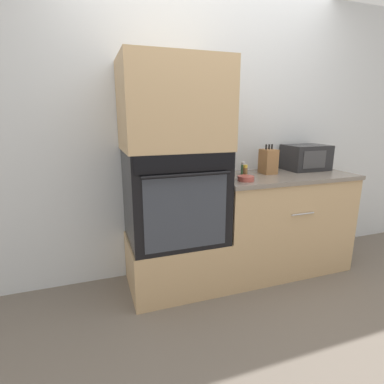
% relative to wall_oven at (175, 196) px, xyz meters
% --- Properties ---
extents(ground_plane, '(12.00, 12.00, 0.00)m').
position_rel_wall_oven_xyz_m(ground_plane, '(0.39, -0.30, -0.80)').
color(ground_plane, '#6B6056').
extents(wall_back, '(8.00, 0.05, 2.50)m').
position_rel_wall_oven_xyz_m(wall_back, '(0.39, 0.33, 0.45)').
color(wall_back, silver).
rests_on(wall_back, ground_plane).
extents(oven_cabinet_base, '(0.78, 0.60, 0.43)m').
position_rel_wall_oven_xyz_m(oven_cabinet_base, '(0.00, 0.00, -0.59)').
color(oven_cabinet_base, tan).
rests_on(oven_cabinet_base, ground_plane).
extents(wall_oven, '(0.76, 0.64, 0.74)m').
position_rel_wall_oven_xyz_m(wall_oven, '(0.00, 0.00, 0.00)').
color(wall_oven, black).
rests_on(wall_oven, oven_cabinet_base).
extents(oven_cabinet_upper, '(0.78, 0.60, 0.67)m').
position_rel_wall_oven_xyz_m(oven_cabinet_upper, '(0.00, 0.00, 0.70)').
color(oven_cabinet_upper, tan).
rests_on(oven_cabinet_upper, wall_oven).
extents(counter_unit, '(1.27, 0.63, 0.92)m').
position_rel_wall_oven_xyz_m(counter_unit, '(1.02, 0.00, -0.34)').
color(counter_unit, tan).
rests_on(counter_unit, ground_plane).
extents(microwave, '(0.40, 0.31, 0.24)m').
position_rel_wall_oven_xyz_m(microwave, '(1.36, 0.13, 0.23)').
color(microwave, '#232326').
rests_on(microwave, counter_unit).
extents(knife_block, '(0.12, 0.15, 0.26)m').
position_rel_wall_oven_xyz_m(knife_block, '(0.90, 0.08, 0.23)').
color(knife_block, olive).
rests_on(knife_block, counter_unit).
extents(bowl, '(0.14, 0.14, 0.04)m').
position_rel_wall_oven_xyz_m(bowl, '(0.56, -0.15, 0.13)').
color(bowl, '#B24C42').
rests_on(bowl, counter_unit).
extents(condiment_jar_near, '(0.04, 0.04, 0.11)m').
position_rel_wall_oven_xyz_m(condiment_jar_near, '(0.67, 0.11, 0.17)').
color(condiment_jar_near, '#427047').
rests_on(condiment_jar_near, counter_unit).
extents(condiment_jar_mid, '(0.04, 0.04, 0.09)m').
position_rel_wall_oven_xyz_m(condiment_jar_mid, '(0.47, 0.05, 0.16)').
color(condiment_jar_mid, brown).
rests_on(condiment_jar_mid, counter_unit).
extents(condiment_jar_far, '(0.04, 0.04, 0.11)m').
position_rel_wall_oven_xyz_m(condiment_jar_far, '(0.60, -0.04, 0.17)').
color(condiment_jar_far, brown).
rests_on(condiment_jar_far, counter_unit).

